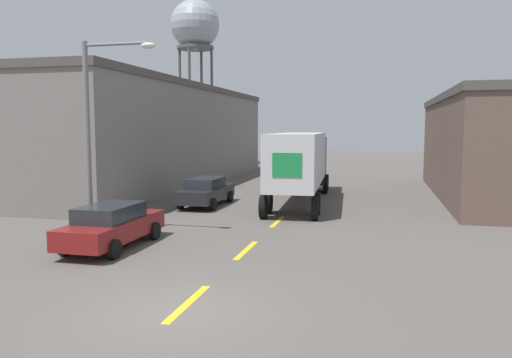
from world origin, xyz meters
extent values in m
plane|color=#56514C|center=(0.00, 0.00, 0.00)|extent=(160.00, 160.00, 0.00)
cube|color=yellow|center=(0.00, 0.58, 0.00)|extent=(0.20, 2.59, 0.01)
cube|color=yellow|center=(0.00, 5.81, 0.00)|extent=(0.20, 2.59, 0.01)
cube|color=yellow|center=(0.00, 11.04, 0.00)|extent=(0.20, 2.59, 0.01)
cube|color=slate|center=(-13.10, 23.90, 3.35)|extent=(10.99, 29.45, 6.71)
cube|color=#4C4742|center=(-13.10, 23.90, 6.91)|extent=(11.19, 29.65, 0.40)
cube|color=black|center=(-0.19, 21.87, 2.02)|extent=(2.37, 3.25, 2.95)
cube|color=silver|center=(0.17, 15.47, 2.49)|extent=(2.82, 9.20, 2.61)
cube|color=#198442|center=(0.43, 10.92, 2.49)|extent=(1.27, 0.10, 1.04)
cylinder|color=black|center=(0.94, 22.32, 0.54)|extent=(0.34, 1.10, 1.09)
cylinder|color=black|center=(-1.37, 22.19, 0.54)|extent=(0.34, 1.10, 1.09)
cylinder|color=black|center=(1.01, 21.07, 0.54)|extent=(0.34, 1.10, 1.09)
cylinder|color=black|center=(-1.29, 20.94, 0.54)|extent=(0.34, 1.10, 1.09)
cylinder|color=black|center=(1.46, 13.19, 0.54)|extent=(0.34, 1.10, 1.09)
cylinder|color=black|center=(-0.85, 13.06, 0.54)|extent=(0.34, 1.10, 1.09)
cylinder|color=black|center=(1.54, 11.79, 0.54)|extent=(0.34, 1.10, 1.09)
cylinder|color=black|center=(-0.77, 11.66, 0.54)|extent=(0.34, 1.10, 1.09)
cube|color=black|center=(-4.54, 14.62, 0.64)|extent=(1.72, 4.65, 0.65)
cube|color=#23282D|center=(-4.54, 14.48, 1.23)|extent=(1.52, 2.42, 0.51)
cylinder|color=black|center=(-3.68, 16.06, 0.32)|extent=(0.22, 0.63, 0.63)
cylinder|color=black|center=(-5.41, 16.06, 0.32)|extent=(0.22, 0.63, 0.63)
cylinder|color=black|center=(-3.68, 13.18, 0.32)|extent=(0.22, 0.63, 0.63)
cylinder|color=black|center=(-5.41, 13.18, 0.32)|extent=(0.22, 0.63, 0.63)
cube|color=maroon|center=(-4.54, 5.13, 0.64)|extent=(1.72, 4.65, 0.65)
cube|color=#23282D|center=(-4.54, 4.99, 1.23)|extent=(1.52, 2.42, 0.51)
cylinder|color=black|center=(-3.68, 6.57, 0.32)|extent=(0.22, 0.63, 0.63)
cylinder|color=black|center=(-5.41, 6.57, 0.32)|extent=(0.22, 0.63, 0.63)
cylinder|color=black|center=(-3.68, 3.69, 0.32)|extent=(0.22, 0.63, 0.63)
cylinder|color=black|center=(-5.41, 3.69, 0.32)|extent=(0.22, 0.63, 0.63)
cylinder|color=#47474C|center=(-13.15, 40.74, 6.36)|extent=(0.28, 0.28, 12.73)
cylinder|color=#47474C|center=(-14.95, 42.54, 6.36)|extent=(0.28, 0.28, 12.73)
cylinder|color=#47474C|center=(-16.75, 40.74, 6.36)|extent=(0.28, 0.28, 12.73)
cylinder|color=#47474C|center=(-14.95, 38.94, 6.36)|extent=(0.28, 0.28, 12.73)
cylinder|color=#4C4C51|center=(-14.95, 40.74, 12.53)|extent=(3.88, 3.88, 0.30)
sphere|color=#939EA8|center=(-14.95, 40.74, 14.91)|extent=(5.14, 5.14, 5.14)
cylinder|color=slate|center=(-6.29, 6.54, 3.60)|extent=(0.20, 0.20, 7.21)
cylinder|color=slate|center=(-5.03, 6.54, 7.06)|extent=(2.52, 0.11, 0.11)
ellipsoid|color=silver|center=(-3.77, 6.54, 6.96)|extent=(0.56, 0.32, 0.22)
camera|label=1|loc=(4.25, -9.96, 4.06)|focal=35.00mm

